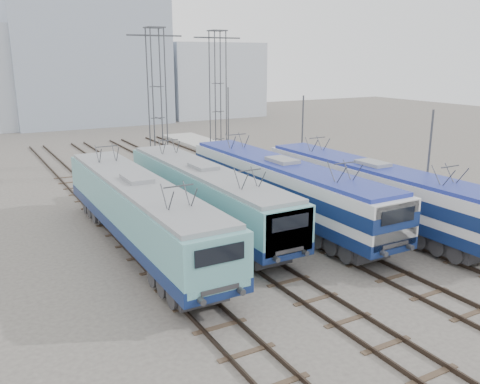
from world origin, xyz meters
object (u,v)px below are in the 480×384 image
object	(u,v)px
mast_front	(428,172)
mast_mid	(302,142)
locomotive_far_left	(140,209)
locomotive_far_right	(373,188)
locomotive_center_left	(205,192)
mast_rear	(228,124)
catenary_tower_west	(157,97)
locomotive_center_right	(284,185)
catenary_tower_east	(218,93)

from	to	relation	value
mast_front	mast_mid	bearing A→B (deg)	90.00
locomotive_far_left	locomotive_far_right	distance (m)	13.75
locomotive_far_left	locomotive_center_left	distance (m)	4.80
mast_mid	mast_rear	world-z (taller)	same
locomotive_center_left	catenary_tower_west	world-z (taller)	catenary_tower_west
locomotive_center_right	catenary_tower_east	world-z (taller)	catenary_tower_east
locomotive_far_left	mast_rear	size ratio (longest dim) A/B	2.61
catenary_tower_west	locomotive_center_right	bearing A→B (deg)	-81.40
mast_front	mast_mid	distance (m)	12.00
locomotive_center_left	mast_rear	xyz separation A→B (m)	(10.85, 17.44, 1.31)
locomotive_center_left	locomotive_far_right	distance (m)	9.97
catenary_tower_east	mast_front	xyz separation A→B (m)	(2.10, -22.00, -3.14)
locomotive_center_left	mast_mid	size ratio (longest dim) A/B	2.51
locomotive_far_right	mast_mid	distance (m)	9.97
locomotive_far_left	locomotive_center_right	distance (m)	9.00
locomotive_center_left	catenary_tower_west	bearing A→B (deg)	80.50
locomotive_far_left	locomotive_far_right	size ratio (longest dim) A/B	1.03
locomotive_center_left	mast_front	xyz separation A→B (m)	(10.85, -6.56, 1.31)
catenary_tower_east	mast_mid	distance (m)	10.69
mast_mid	locomotive_far_left	bearing A→B (deg)	-155.13
locomotive_center_right	mast_front	bearing A→B (deg)	-38.87
locomotive_center_left	locomotive_far_right	size ratio (longest dim) A/B	0.99
locomotive_center_right	mast_mid	world-z (taller)	mast_mid
locomotive_far_left	mast_front	xyz separation A→B (m)	(15.35, -4.88, 1.22)
locomotive_far_left	locomotive_center_right	bearing A→B (deg)	1.50
locomotive_far_left	mast_front	world-z (taller)	mast_front
locomotive_center_right	mast_front	xyz separation A→B (m)	(6.35, -5.12, 1.15)
locomotive_far_left	catenary_tower_west	xyz separation A→B (m)	(6.75, 15.12, 4.36)
mast_mid	mast_front	bearing A→B (deg)	-90.00
mast_front	mast_mid	world-z (taller)	same
catenary_tower_east	mast_front	distance (m)	22.32
locomotive_center_left	catenary_tower_west	size ratio (longest dim) A/B	1.46
locomotive_far_left	locomotive_center_left	bearing A→B (deg)	20.38
catenary_tower_east	mast_mid	xyz separation A→B (m)	(2.10, -10.00, -3.14)
locomotive_center_left	locomotive_center_right	size ratio (longest dim) A/B	0.95
catenary_tower_east	locomotive_center_left	bearing A→B (deg)	-119.53
catenary_tower_west	locomotive_far_right	bearing A→B (deg)	-69.15
locomotive_far_right	mast_mid	xyz separation A→B (m)	(1.85, 9.72, 1.23)
locomotive_far_left	catenary_tower_east	world-z (taller)	catenary_tower_east
catenary_tower_east	mast_rear	world-z (taller)	catenary_tower_east
locomotive_far_left	catenary_tower_west	distance (m)	17.12
locomotive_far_right	mast_rear	size ratio (longest dim) A/B	2.54
locomotive_far_left	mast_mid	size ratio (longest dim) A/B	2.61
catenary_tower_east	locomotive_far_left	bearing A→B (deg)	-127.74
locomotive_far_left	mast_rear	bearing A→B (deg)	51.24
locomotive_far_right	catenary_tower_west	size ratio (longest dim) A/B	1.48
locomotive_far_right	catenary_tower_east	world-z (taller)	catenary_tower_east
mast_front	mast_rear	world-z (taller)	same
locomotive_center_left	locomotive_center_right	world-z (taller)	locomotive_center_right
catenary_tower_east	mast_rear	bearing A→B (deg)	43.60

